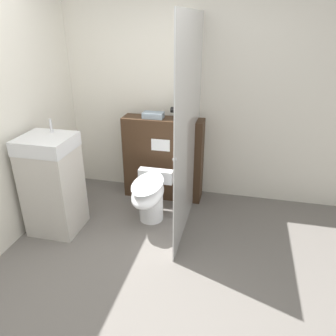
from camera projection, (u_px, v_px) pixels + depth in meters
ground_plane at (119, 300)px, 2.64m from camera, size 12.00×12.00×0.00m
wall_back at (173, 94)px, 3.88m from camera, size 8.00×0.06×2.50m
partition_panel at (163, 159)px, 3.99m from camera, size 0.96×0.26×1.01m
shower_glass at (189, 129)px, 3.23m from camera, size 0.04×1.42×2.14m
toilet at (150, 195)px, 3.53m from camera, size 0.39×0.67×0.51m
sink_vanity at (53, 185)px, 3.34m from camera, size 0.50×0.47×1.18m
hair_drier at (179, 110)px, 3.74m from camera, size 0.19×0.07×0.13m
folded_towel at (153, 115)px, 3.77m from camera, size 0.24×0.14×0.07m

